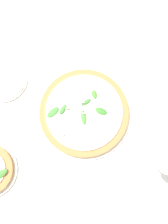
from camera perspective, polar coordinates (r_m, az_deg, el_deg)
ground_plane at (r=0.91m, az=2.56°, el=-0.47°), size 6.00×6.00×0.00m
pizza_arugula_main at (r=0.89m, az=-0.01°, el=-0.16°), size 0.32×0.32×0.05m
wine_glass at (r=0.81m, az=16.85°, el=-10.14°), size 0.08×0.08×0.16m
side_plate_white at (r=0.97m, az=-17.23°, el=7.00°), size 0.17×0.17×0.02m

